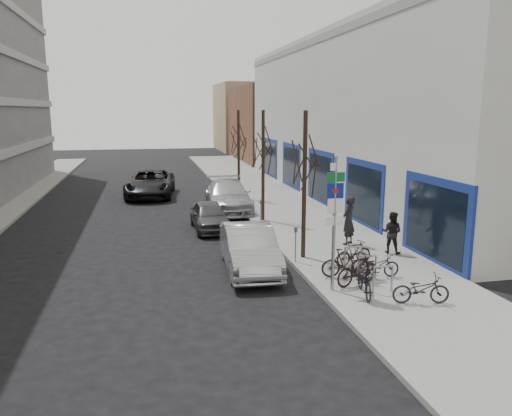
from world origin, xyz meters
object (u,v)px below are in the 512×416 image
tree_far (239,133)px  meter_mid (261,211)px  bike_near_right (357,269)px  bike_mid_curb (377,264)px  bike_mid_inner (346,263)px  bike_rack (367,265)px  tree_near (305,150)px  meter_back (239,192)px  parked_car_front (249,248)px  highway_sign_pole (334,216)px  parked_car_mid (210,216)px  meter_front (296,241)px  bike_far_curb (421,287)px  bike_near_left (365,279)px  pedestrian_near (348,220)px  parked_car_back (228,196)px  bike_far_inner (354,253)px  lane_car (150,183)px  pedestrian_far (392,232)px  tree_mid (263,140)px

tree_far → meter_mid: 8.62m
bike_near_right → bike_mid_curb: 1.01m
tree_far → bike_mid_inner: bearing=-87.6°
bike_rack → tree_near: tree_near is taller
meter_back → parked_car_front: size_ratio=0.27×
bike_mid_curb → meter_back: bearing=8.2°
tree_far → bike_mid_inner: (0.65, -15.48, -3.46)m
highway_sign_pole → bike_near_right: size_ratio=2.49×
tree_near → parked_car_mid: size_ratio=1.42×
meter_front → bike_far_curb: meter_front is taller
tree_near → bike_mid_curb: bearing=-59.8°
bike_near_left → bike_far_curb: 1.57m
parked_car_mid → pedestrian_near: 6.68m
bike_mid_curb → parked_car_back: parked_car_back is taller
bike_rack → bike_near_right: (-0.48, -0.35, 0.00)m
meter_back → bike_far_inner: 12.01m
highway_sign_pole → bike_mid_inner: 2.25m
bike_mid_curb → parked_car_front: 4.33m
tree_near → parked_car_back: tree_near is taller
meter_back → bike_mid_curb: (2.06, -13.26, -0.29)m
bike_mid_inner → bike_far_inner: bearing=-27.0°
lane_car → parked_car_front: bearing=-72.7°
bike_rack → pedestrian_near: 4.37m
meter_front → meter_mid: size_ratio=1.00×
meter_front → bike_far_curb: (2.29, -4.55, -0.28)m
pedestrian_near → pedestrian_far: pedestrian_near is taller
bike_mid_curb → highway_sign_pole: bearing=111.8°
highway_sign_pole → bike_mid_inner: highway_sign_pole is taller
lane_car → meter_mid: bearing=-58.9°
bike_near_left → bike_mid_inner: (0.08, 1.64, -0.01)m
bike_near_left → bike_far_inner: bike_near_left is taller
meter_mid → parked_car_front: parked_car_front is taller
tree_mid → bike_far_inner: size_ratio=3.69×
tree_near → meter_front: (-0.45, -0.50, -3.19)m
tree_mid → pedestrian_near: 6.42m
parked_car_front → bike_mid_curb: bearing=-26.1°
meter_back → bike_rack: bearing=-83.0°
meter_back → parked_car_back: parked_car_back is taller
tree_mid → bike_far_inner: 8.72m
bike_far_inner → pedestrian_near: bearing=-33.7°
tree_far → bike_far_curb: size_ratio=3.43×
meter_front → parked_car_front: 1.73m
highway_sign_pole → meter_back: (-0.25, 14.01, -1.54)m
tree_far → bike_mid_inner: tree_far is taller
tree_mid → lane_car: size_ratio=0.89×
bike_rack → pedestrian_near: size_ratio=1.14×
tree_mid → meter_mid: tree_mid is taller
meter_mid → bike_near_left: bearing=-83.6°
bike_near_right → pedestrian_near: 4.84m
meter_back → parked_car_front: parked_car_front is taller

